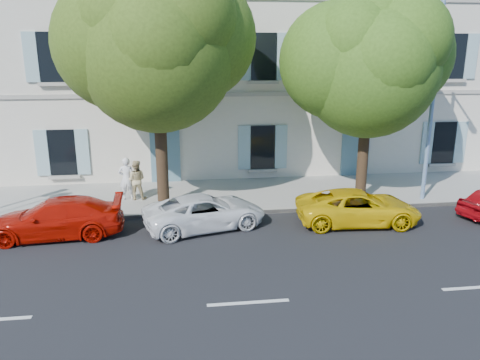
{
  "coord_description": "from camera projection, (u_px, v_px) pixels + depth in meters",
  "views": [
    {
      "loc": [
        -1.47,
        -13.96,
        5.9
      ],
      "look_at": [
        0.56,
        2.0,
        1.4
      ],
      "focal_mm": 35.0,
      "sensor_mm": 36.0,
      "label": 1
    }
  ],
  "objects": [
    {
      "name": "ground",
      "position": [
        231.0,
        239.0,
        15.1
      ],
      "size": [
        90.0,
        90.0,
        0.0
      ],
      "primitive_type": "plane",
      "color": "black"
    },
    {
      "name": "sidewalk",
      "position": [
        219.0,
        195.0,
        19.34
      ],
      "size": [
        36.0,
        4.5,
        0.15
      ],
      "primitive_type": "cube",
      "color": "#A09E96",
      "rests_on": "ground"
    },
    {
      "name": "kerb",
      "position": [
        224.0,
        213.0,
        17.26
      ],
      "size": [
        36.0,
        0.16,
        0.16
      ],
      "primitive_type": "cube",
      "color": "#9E998E",
      "rests_on": "ground"
    },
    {
      "name": "building",
      "position": [
        208.0,
        47.0,
        23.23
      ],
      "size": [
        28.0,
        7.0,
        12.0
      ],
      "primitive_type": "cube",
      "color": "beige",
      "rests_on": "ground"
    },
    {
      "name": "car_red_coupe",
      "position": [
        55.0,
        218.0,
        15.14
      ],
      "size": [
        4.42,
        2.0,
        1.26
      ],
      "primitive_type": "imported",
      "rotation": [
        0.0,
        0.0,
        4.77
      ],
      "color": "#B51005",
      "rests_on": "ground"
    },
    {
      "name": "car_white_coupe",
      "position": [
        205.0,
        212.0,
        15.9
      ],
      "size": [
        4.51,
        2.95,
        1.15
      ],
      "primitive_type": "imported",
      "rotation": [
        0.0,
        0.0,
        1.84
      ],
      "color": "white",
      "rests_on": "ground"
    },
    {
      "name": "car_yellow_supercar",
      "position": [
        358.0,
        207.0,
        16.31
      ],
      "size": [
        4.4,
        2.26,
        1.19
      ],
      "primitive_type": "imported",
      "rotation": [
        0.0,
        0.0,
        1.5
      ],
      "color": "yellow",
      "rests_on": "ground"
    },
    {
      "name": "tree_left",
      "position": [
        157.0,
        53.0,
        16.38
      ],
      "size": [
        5.66,
        5.66,
        8.77
      ],
      "color": "#3A2819",
      "rests_on": "sidewalk"
    },
    {
      "name": "tree_right",
      "position": [
        369.0,
        69.0,
        17.27
      ],
      "size": [
        5.1,
        5.1,
        7.86
      ],
      "color": "#3A2819",
      "rests_on": "sidewalk"
    },
    {
      "name": "street_lamp",
      "position": [
        436.0,
        87.0,
        17.37
      ],
      "size": [
        0.26,
        1.66,
        7.8
      ],
      "color": "#7293BF",
      "rests_on": "sidewalk"
    },
    {
      "name": "pedestrian_a",
      "position": [
        127.0,
        179.0,
        18.38
      ],
      "size": [
        0.63,
        0.43,
        1.71
      ],
      "primitive_type": "imported",
      "rotation": [
        0.0,
        0.0,
        3.17
      ],
      "color": "white",
      "rests_on": "sidewalk"
    },
    {
      "name": "pedestrian_b",
      "position": [
        136.0,
        180.0,
        18.45
      ],
      "size": [
        0.83,
        0.68,
        1.57
      ],
      "primitive_type": "imported",
      "rotation": [
        0.0,
        0.0,
        3.02
      ],
      "color": "#CAB581",
      "rests_on": "sidewalk"
    }
  ]
}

